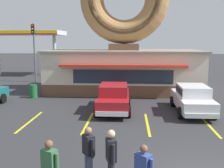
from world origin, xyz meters
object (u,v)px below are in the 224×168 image
at_px(pedestrian_clipboard_woman, 89,151).
at_px(pedestrian_beanie_man, 111,156).
at_px(car_white, 192,98).
at_px(trash_bin, 33,91).
at_px(pedestrian_hooded_kid, 50,168).
at_px(traffic_light_pole, 34,45).
at_px(car_red, 114,96).

xyz_separation_m(pedestrian_clipboard_woman, pedestrian_beanie_man, (0.69, -0.43, 0.05)).
bearing_deg(pedestrian_clipboard_woman, car_white, 58.49).
xyz_separation_m(pedestrian_beanie_man, trash_bin, (-6.50, 11.51, -0.45)).
relative_size(pedestrian_hooded_kid, traffic_light_pole, 0.28).
height_order(pedestrian_beanie_man, traffic_light_pole, traffic_light_pole).
height_order(car_white, trash_bin, car_white).
xyz_separation_m(pedestrian_clipboard_woman, traffic_light_pole, (-8.33, 18.41, 2.81)).
height_order(pedestrian_hooded_kid, pedestrian_clipboard_woman, pedestrian_hooded_kid).
height_order(car_red, pedestrian_hooded_kid, pedestrian_hooded_kid).
bearing_deg(car_red, pedestrian_beanie_man, -86.96).
height_order(car_red, traffic_light_pole, traffic_light_pole).
distance_m(car_white, traffic_light_pole, 17.11).
relative_size(pedestrian_hooded_kid, pedestrian_beanie_man, 0.96).
xyz_separation_m(pedestrian_beanie_man, traffic_light_pole, (-9.03, 18.85, 2.76)).
distance_m(car_white, pedestrian_beanie_man, 9.17).
bearing_deg(pedestrian_beanie_man, trash_bin, 119.45).
bearing_deg(car_white, pedestrian_hooded_kid, -122.23).
distance_m(pedestrian_hooded_kid, trash_bin, 13.15).
relative_size(car_white, trash_bin, 4.69).
bearing_deg(pedestrian_beanie_man, car_red, 93.04).
bearing_deg(car_red, pedestrian_clipboard_woman, -91.86).
bearing_deg(traffic_light_pole, car_white, -39.05).
xyz_separation_m(car_white, pedestrian_hooded_kid, (-5.59, -8.87, 0.03)).
height_order(pedestrian_hooded_kid, pedestrian_beanie_man, pedestrian_beanie_man).
xyz_separation_m(car_white, pedestrian_beanie_man, (-4.08, -8.22, 0.08)).
relative_size(pedestrian_hooded_kid, pedestrian_clipboard_woman, 1.00).
relative_size(car_white, pedestrian_beanie_man, 2.67).
height_order(pedestrian_clipboard_woman, pedestrian_beanie_man, pedestrian_beanie_man).
height_order(car_white, pedestrian_clipboard_woman, pedestrian_clipboard_woman).
distance_m(car_white, trash_bin, 11.08).
bearing_deg(car_red, trash_bin, 151.85).
xyz_separation_m(car_white, trash_bin, (-10.58, 3.29, -0.37)).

